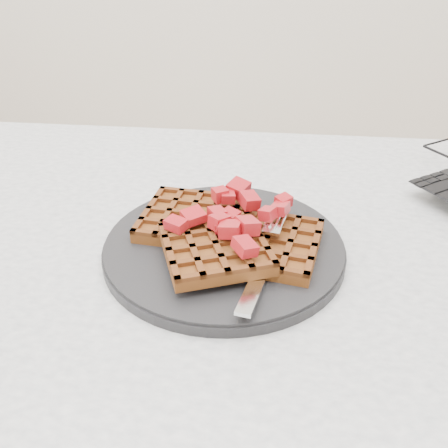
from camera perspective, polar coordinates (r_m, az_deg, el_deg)
name	(u,v)px	position (r m, az deg, el deg)	size (l,w,h in m)	color
table	(261,334)	(0.65, 4.20, -12.39)	(1.20, 0.80, 0.75)	silver
plate	(224,247)	(0.59, 0.00, -2.65)	(0.28, 0.28, 0.02)	black
waffles	(224,235)	(0.57, -0.02, -1.28)	(0.22, 0.21, 0.03)	brown
strawberry_pile	(224,213)	(0.56, 0.00, 1.21)	(0.15, 0.15, 0.02)	#8E0009
fork	(265,260)	(0.54, 4.71, -4.08)	(0.02, 0.18, 0.02)	silver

